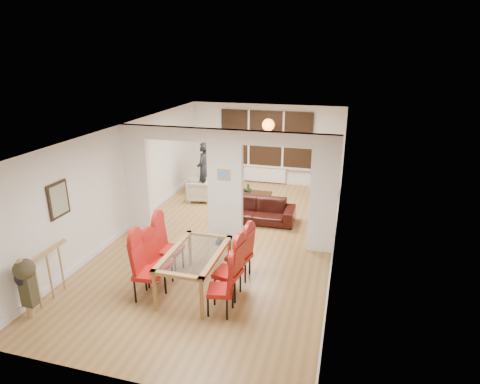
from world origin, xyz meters
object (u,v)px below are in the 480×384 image
at_px(television, 323,191).
at_px(coffee_table, 253,197).
at_px(dining_table, 195,271).
at_px(dining_chair_lb, 159,261).
at_px(armchair, 200,190).
at_px(person, 204,169).
at_px(bottle, 248,188).
at_px(dining_chair_lc, 170,246).
at_px(dining_chair_rb, 228,269).
at_px(dining_chair_rc, 239,253).
at_px(dining_chair_ra, 220,286).
at_px(bowl, 248,190).
at_px(dining_chair_la, 149,269).
at_px(sofa, 255,210).

xyz_separation_m(television, coffee_table, (-1.98, -0.63, -0.16)).
distance_m(dining_table, dining_chair_lb, 0.71).
distance_m(armchair, person, 0.68).
xyz_separation_m(dining_table, bottle, (-0.22, 4.79, 0.00)).
height_order(dining_chair_lc, dining_chair_rb, dining_chair_lc).
xyz_separation_m(dining_table, coffee_table, (-0.09, 4.85, -0.27)).
bearing_deg(dining_chair_rc, dining_chair_ra, -78.36).
relative_size(dining_chair_rb, armchair, 1.58).
xyz_separation_m(person, bottle, (1.42, -0.13, -0.43)).
bearing_deg(dining_chair_lb, person, 110.88).
xyz_separation_m(dining_chair_lc, bowl, (0.44, 4.50, -0.29)).
bearing_deg(television, bottle, 118.65).
bearing_deg(dining_chair_rc, person, 129.81).
height_order(dining_chair_rc, person, person).
xyz_separation_m(dining_chair_ra, television, (1.24, 6.02, -0.23)).
bearing_deg(person, dining_chair_rc, 26.70).
distance_m(dining_chair_rc, coffee_table, 4.31).
height_order(dining_chair_la, television, dining_chair_la).
bearing_deg(dining_chair_ra, bottle, 87.63).
height_order(sofa, bowl, sofa).
xyz_separation_m(dining_chair_rb, bowl, (-0.91, 5.01, -0.28)).
height_order(sofa, television, sofa).
bearing_deg(bowl, sofa, -69.10).
relative_size(dining_chair_rc, sofa, 0.52).
distance_m(dining_chair_ra, bottle, 5.40).
bearing_deg(armchair, dining_chair_rc, 20.09).
bearing_deg(bowl, dining_chair_rc, -77.83).
xyz_separation_m(dining_chair_la, armchair, (-0.94, 4.94, -0.27)).
bearing_deg(dining_chair_lb, dining_chair_ra, -10.58).
height_order(dining_table, dining_chair_ra, dining_chair_ra).
bearing_deg(television, dining_chair_rb, 177.73).
xyz_separation_m(dining_table, person, (-1.64, 4.92, 0.43)).
bearing_deg(bowl, dining_table, -86.82).
height_order(dining_chair_lb, bottle, dining_chair_lb).
height_order(dining_chair_lb, television, dining_chair_lb).
distance_m(dining_table, television, 5.80).
distance_m(dining_table, dining_chair_ra, 0.86).
height_order(dining_chair_lc, dining_chair_ra, dining_chair_lc).
distance_m(dining_chair_ra, coffee_table, 5.45).
bearing_deg(dining_chair_la, armchair, 95.89).
distance_m(dining_chair_lb, bowl, 5.02).
height_order(armchair, bottle, armchair).
relative_size(dining_chair_rb, bowl, 4.88).
height_order(dining_chair_rb, dining_chair_rc, dining_chair_rb).
relative_size(dining_chair_rc, bottle, 3.54).
distance_m(armchair, bottle, 1.43).
distance_m(dining_chair_ra, television, 6.15).
bearing_deg(dining_chair_rc, bowl, 113.82).
distance_m(dining_chair_lb, dining_chair_ra, 1.45).
bearing_deg(dining_chair_rc, dining_chair_rb, -80.25).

